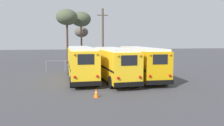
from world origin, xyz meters
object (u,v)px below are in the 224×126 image
at_px(traffic_cone, 96,93).
at_px(utility_pole, 103,36).
at_px(bare_tree_1, 81,33).
at_px(school_bus_2, 140,61).
at_px(bare_tree_0, 67,18).
at_px(school_bus_0, 81,62).
at_px(school_bus_1, 114,63).
at_px(bare_tree_2, 81,19).

bearing_deg(traffic_cone, utility_pole, 79.20).
bearing_deg(bare_tree_1, school_bus_2, -79.36).
relative_size(bare_tree_0, traffic_cone, 14.37).
xyz_separation_m(school_bus_0, bare_tree_0, (-1.22, 16.02, 6.06)).
height_order(bare_tree_0, traffic_cone, bare_tree_0).
relative_size(school_bus_0, school_bus_1, 1.08).
distance_m(school_bus_0, bare_tree_1, 23.86).
distance_m(school_bus_0, bare_tree_2, 20.40).
relative_size(school_bus_2, utility_pole, 1.19).
relative_size(utility_pole, bare_tree_0, 0.99).
bearing_deg(school_bus_2, bare_tree_0, 114.27).
bearing_deg(school_bus_0, bare_tree_2, 85.87).
xyz_separation_m(school_bus_2, bare_tree_0, (-7.46, 16.54, 6.09)).
bearing_deg(bare_tree_0, bare_tree_1, 68.46).
bearing_deg(utility_pole, bare_tree_2, 116.45).
distance_m(school_bus_1, school_bus_2, 3.27).
distance_m(bare_tree_0, bare_tree_2, 4.28).
height_order(utility_pole, bare_tree_2, bare_tree_2).
bearing_deg(school_bus_2, school_bus_0, 175.26).
xyz_separation_m(bare_tree_2, traffic_cone, (-0.86, -26.90, -7.62)).
bearing_deg(school_bus_1, school_bus_0, 154.38).
xyz_separation_m(school_bus_0, bare_tree_2, (1.40, 19.41, 6.14)).
xyz_separation_m(utility_pole, bare_tree_0, (-5.71, 2.83, 3.15)).
distance_m(school_bus_2, utility_pole, 14.14).
bearing_deg(school_bus_2, school_bus_1, -162.57).
relative_size(school_bus_0, bare_tree_2, 1.12).
xyz_separation_m(bare_tree_1, traffic_cone, (-1.19, -30.98, -5.33)).
height_order(bare_tree_0, bare_tree_2, bare_tree_2).
distance_m(bare_tree_0, bare_tree_1, 8.33).
relative_size(school_bus_2, bare_tree_2, 1.16).
height_order(school_bus_0, bare_tree_0, bare_tree_0).
xyz_separation_m(school_bus_0, utility_pole, (4.49, 13.20, 2.92)).
distance_m(school_bus_2, bare_tree_1, 24.73).
xyz_separation_m(school_bus_1, bare_tree_2, (-1.72, 20.90, 6.17)).
relative_size(school_bus_0, bare_tree_0, 1.12).
distance_m(school_bus_0, utility_pole, 14.24).
relative_size(bare_tree_0, bare_tree_1, 1.37).
height_order(school_bus_0, utility_pole, utility_pole).
distance_m(school_bus_2, bare_tree_2, 21.41).
bearing_deg(traffic_cone, school_bus_2, 50.76).
relative_size(utility_pole, bare_tree_2, 0.98).
distance_m(school_bus_0, school_bus_1, 3.46).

